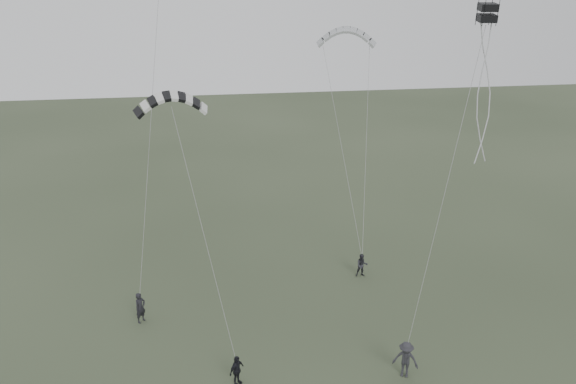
{
  "coord_description": "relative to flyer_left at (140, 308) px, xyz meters",
  "views": [
    {
      "loc": [
        -3.02,
        -21.8,
        17.6
      ],
      "look_at": [
        1.27,
        5.6,
        7.07
      ],
      "focal_mm": 35.0,
      "sensor_mm": 36.0,
      "label": 1
    }
  ],
  "objects": [
    {
      "name": "ground",
      "position": [
        6.89,
        -5.42,
        -0.88
      ],
      "size": [
        140.0,
        140.0,
        0.0
      ],
      "primitive_type": "plane",
      "color": "#323B27",
      "rests_on": "ground"
    },
    {
      "name": "flyer_left",
      "position": [
        0.0,
        0.0,
        0.0
      ],
      "size": [
        0.75,
        0.75,
        1.75
      ],
      "primitive_type": "imported",
      "rotation": [
        0.0,
        0.0,
        0.81
      ],
      "color": "black",
      "rests_on": "ground"
    },
    {
      "name": "flyer_right",
      "position": [
        13.32,
        3.02,
        -0.12
      ],
      "size": [
        0.78,
        0.64,
        1.52
      ],
      "primitive_type": "imported",
      "rotation": [
        0.0,
        0.0,
        -0.08
      ],
      "color": "#27282E",
      "rests_on": "ground"
    },
    {
      "name": "flyer_center",
      "position": [
        4.82,
        -5.91,
        -0.11
      ],
      "size": [
        0.9,
        0.89,
        1.52
      ],
      "primitive_type": "imported",
      "rotation": [
        0.0,
        0.0,
        0.77
      ],
      "color": "black",
      "rests_on": "ground"
    },
    {
      "name": "flyer_far",
      "position": [
        12.69,
        -6.56,
        0.05
      ],
      "size": [
        1.38,
        1.17,
        1.85
      ],
      "primitive_type": "imported",
      "rotation": [
        0.0,
        0.0,
        -0.49
      ],
      "color": "#28282C",
      "rests_on": "ground"
    },
    {
      "name": "kite_pale_large",
      "position": [
        13.72,
        10.4,
        13.57
      ],
      "size": [
        4.12,
        2.33,
        1.8
      ],
      "primitive_type": null,
      "rotation": [
        0.3,
        0.0,
        -0.28
      ],
      "color": "#A3A6A8",
      "rests_on": "flyer_right"
    },
    {
      "name": "kite_striped",
      "position": [
        2.58,
        -2.44,
        11.97
      ],
      "size": [
        3.25,
        1.53,
        1.39
      ],
      "primitive_type": null,
      "rotation": [
        0.3,
        0.0,
        0.14
      ],
      "color": "black",
      "rests_on": "flyer_center"
    },
    {
      "name": "kite_box",
      "position": [
        16.05,
        -3.98,
        15.41
      ],
      "size": [
        0.84,
        0.89,
        0.81
      ],
      "primitive_type": null,
      "rotation": [
        0.09,
        0.0,
        -0.17
      ],
      "color": "black",
      "rests_on": "flyer_far"
    }
  ]
}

